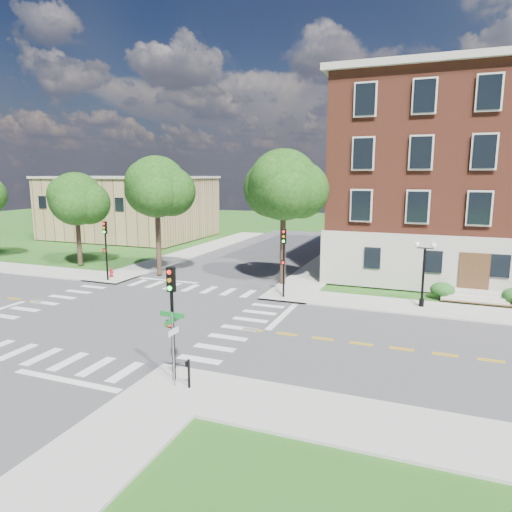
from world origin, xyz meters
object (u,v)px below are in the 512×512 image
(street_sign_pole, at_px, (173,334))
(twin_lamp_west, at_px, (424,270))
(traffic_signal_ne, at_px, (284,254))
(traffic_signal_nw, at_px, (106,243))
(fire_hydrant, at_px, (111,273))
(traffic_signal_se, at_px, (172,309))
(push_button_post, at_px, (189,372))

(street_sign_pole, bearing_deg, twin_lamp_west, 59.91)
(traffic_signal_ne, distance_m, street_sign_pole, 14.72)
(traffic_signal_nw, height_order, fire_hydrant, traffic_signal_nw)
(traffic_signal_se, relative_size, fire_hydrant, 6.40)
(traffic_signal_ne, distance_m, push_button_post, 14.88)
(traffic_signal_se, xyz_separation_m, traffic_signal_ne, (0.25, 14.25, 0.00))
(street_sign_pole, relative_size, fire_hydrant, 4.13)
(traffic_signal_se, height_order, fire_hydrant, traffic_signal_se)
(traffic_signal_nw, relative_size, fire_hydrant, 6.40)
(traffic_signal_nw, distance_m, push_button_post, 21.43)
(traffic_signal_ne, xyz_separation_m, traffic_signal_nw, (-14.95, -0.22, 0.00))
(traffic_signal_se, height_order, street_sign_pole, traffic_signal_se)
(street_sign_pole, xyz_separation_m, push_button_post, (0.65, 0.02, -1.51))
(traffic_signal_nw, height_order, twin_lamp_west, traffic_signal_nw)
(traffic_signal_nw, bearing_deg, twin_lamp_west, 2.89)
(traffic_signal_se, bearing_deg, traffic_signal_nw, 136.36)
(street_sign_pole, bearing_deg, traffic_signal_nw, 136.02)
(fire_hydrant, bearing_deg, traffic_signal_ne, -3.27)
(traffic_signal_se, relative_size, push_button_post, 4.00)
(traffic_signal_se, height_order, twin_lamp_west, traffic_signal_se)
(street_sign_pole, distance_m, push_button_post, 1.65)
(push_button_post, relative_size, fire_hydrant, 1.60)
(traffic_signal_se, relative_size, traffic_signal_ne, 1.00)
(push_button_post, bearing_deg, fire_hydrant, 136.07)
(twin_lamp_west, bearing_deg, traffic_signal_nw, -177.11)
(traffic_signal_se, distance_m, traffic_signal_nw, 20.32)
(fire_hydrant, bearing_deg, push_button_post, -43.93)
(traffic_signal_ne, relative_size, street_sign_pole, 1.55)
(traffic_signal_se, relative_size, traffic_signal_nw, 1.00)
(push_button_post, bearing_deg, traffic_signal_nw, 137.29)
(street_sign_pole, height_order, push_button_post, street_sign_pole)
(traffic_signal_ne, bearing_deg, traffic_signal_se, -90.99)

